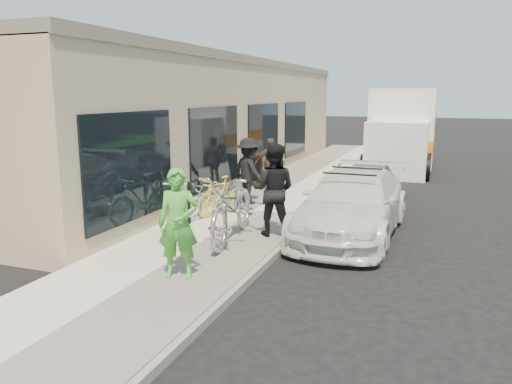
% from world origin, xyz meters
% --- Properties ---
extents(ground, '(120.00, 120.00, 0.00)m').
position_xyz_m(ground, '(0.00, 0.00, 0.00)').
color(ground, black).
rests_on(ground, ground).
extents(sidewalk, '(3.00, 34.00, 0.15)m').
position_xyz_m(sidewalk, '(-2.00, 3.00, 0.07)').
color(sidewalk, beige).
rests_on(sidewalk, ground).
extents(curb, '(0.12, 34.00, 0.13)m').
position_xyz_m(curb, '(-0.45, 3.00, 0.07)').
color(curb, gray).
rests_on(curb, ground).
extents(storefront, '(3.60, 20.00, 4.22)m').
position_xyz_m(storefront, '(-5.24, 7.99, 2.12)').
color(storefront, '#C7AA8A').
rests_on(storefront, ground).
extents(bike_rack, '(0.12, 0.68, 0.96)m').
position_xyz_m(bike_rack, '(-2.91, 1.58, 0.73)').
color(bike_rack, black).
rests_on(bike_rack, sidewalk).
extents(sandwich_board, '(0.81, 0.82, 1.02)m').
position_xyz_m(sandwich_board, '(-3.24, 6.23, 0.67)').
color(sandwich_board, black).
rests_on(sandwich_board, sidewalk).
extents(sedan_white, '(2.12, 4.89, 1.44)m').
position_xyz_m(sedan_white, '(0.64, 2.17, 0.70)').
color(sedan_white, white).
rests_on(sedan_white, ground).
extents(sedan_silver, '(1.58, 3.54, 1.18)m').
position_xyz_m(sedan_silver, '(0.47, 5.82, 0.59)').
color(sedan_silver, gray).
rests_on(sedan_silver, ground).
extents(moving_truck, '(2.55, 6.63, 3.25)m').
position_xyz_m(moving_truck, '(0.80, 13.20, 1.44)').
color(moving_truck, white).
rests_on(moving_truck, ground).
extents(tandem_bike, '(1.23, 2.71, 1.37)m').
position_xyz_m(tandem_bike, '(-1.46, 0.47, 0.84)').
color(tandem_bike, '#ACACAE').
rests_on(tandem_bike, sidewalk).
extents(woman_rider, '(0.74, 0.59, 1.77)m').
position_xyz_m(woman_rider, '(-1.45, -1.74, 1.03)').
color(woman_rider, green).
rests_on(woman_rider, sidewalk).
extents(man_standing, '(1.00, 0.81, 1.91)m').
position_xyz_m(man_standing, '(-0.82, 1.09, 1.11)').
color(man_standing, black).
rests_on(man_standing, sidewalk).
extents(cruiser_bike_a, '(0.96, 1.92, 1.11)m').
position_xyz_m(cruiser_bike_a, '(-2.94, 1.00, 0.71)').
color(cruiser_bike_a, '#99E4C6').
rests_on(cruiser_bike_a, sidewalk).
extents(cruiser_bike_b, '(0.87, 1.72, 0.86)m').
position_xyz_m(cruiser_bike_b, '(-2.76, 2.11, 0.58)').
color(cruiser_bike_b, '#99E4C6').
rests_on(cruiser_bike_b, sidewalk).
extents(cruiser_bike_c, '(0.83, 1.59, 0.92)m').
position_xyz_m(cruiser_bike_c, '(-2.63, 2.35, 0.61)').
color(cruiser_bike_c, gold).
rests_on(cruiser_bike_c, sidewalk).
extents(bystander_a, '(1.31, 1.15, 1.76)m').
position_xyz_m(bystander_a, '(-2.39, 3.75, 1.03)').
color(bystander_a, black).
rests_on(bystander_a, sidewalk).
extents(bystander_b, '(1.00, 0.65, 1.57)m').
position_xyz_m(bystander_b, '(-2.51, 5.82, 0.94)').
color(bystander_b, brown).
rests_on(bystander_b, sidewalk).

